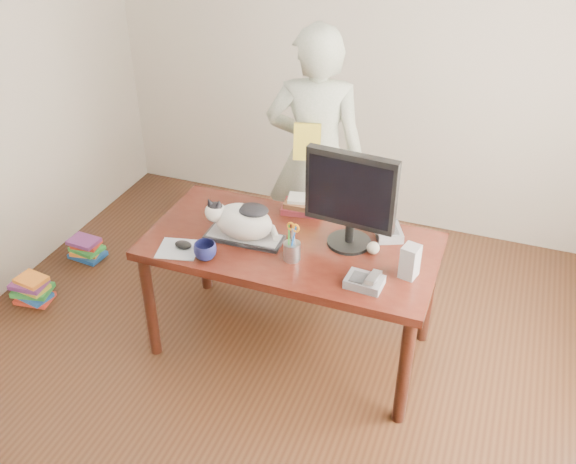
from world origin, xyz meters
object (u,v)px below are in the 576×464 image
Objects in this scene: pen_cup at (292,249)px; book_pile_a at (32,290)px; phone at (365,281)px; speaker at (410,261)px; coffee_mug at (205,251)px; book_pile_b at (86,248)px; mouse at (183,245)px; monitor at (351,196)px; person at (315,157)px; cat at (241,220)px; baseball at (373,248)px; calculator at (388,232)px; desk at (296,257)px; keyboard at (244,237)px; book_stack at (303,205)px.

pen_cup reaches higher than book_pile_a.
speaker is (0.19, 0.16, 0.06)m from phone.
book_pile_a is at bearing 175.87° from coffee_mug.
mouse is at bearing -26.90° from book_pile_b.
monitor reaches higher than mouse.
pen_cup is 0.98m from person.
cat is at bearing 23.70° from mouse.
pen_cup is at bearing -131.73° from monitor.
book_pile_a is at bearing -173.31° from baseball.
book_pile_b is (-2.38, 0.43, -0.77)m from speaker.
cat is 0.76× the size of monitor.
speaker is 0.38m from calculator.
monitor is at bearing 170.91° from baseball.
cat is 1.71m from book_pile_b.
desk is 1.85m from book_pile_a.
cat reaches higher than desk.
phone is at bearing 106.34° from person.
speaker is 0.10× the size of person.
keyboard is 1.04× the size of cat.
keyboard reaches higher than book_pile_b.
person reaches higher than keyboard.
speaker is at bearing 2.96° from book_pile_a.
book_pile_b is at bearing 153.07° from calculator.
pen_cup is (-0.24, -0.23, -0.25)m from monitor.
book_pile_a is at bearing -178.23° from pen_cup.
desk reaches higher than book_pile_b.
mouse is 0.06× the size of person.
pen_cup is 0.43m from phone.
coffee_mug reaches higher than baseball.
calculator is (0.75, 0.32, -0.10)m from cat.
keyboard is at bearing -122.53° from book_stack.
monitor is 2.05× the size of book_pile_a.
book_pile_b is at bearing 169.10° from phone.
phone is 0.74× the size of book_stack.
mouse is at bearing -162.18° from baseball.
book_pile_b is (-2.17, 0.29, -0.71)m from baseball.
baseball is (-0.03, 0.29, 0.01)m from phone.
monitor is at bearing 12.10° from cat.
book_pile_a is at bearing 164.53° from mouse.
book_stack is (0.32, 0.65, -0.01)m from coffee_mug.
monitor is 0.32m from baseball.
monitor is 2.47× the size of calculator.
book_pile_a is (-1.75, -0.28, -0.51)m from desk.
coffee_mug is (-0.43, -0.16, -0.02)m from pen_cup.
book_stack is (-0.35, 0.26, -0.27)m from monitor.
keyboard is 4.02× the size of mouse.
speaker is at bearing -85.47° from calculator.
person reaches higher than baseball.
pen_cup is at bearing -15.53° from book_pile_b.
baseball is at bearing -2.67° from desk.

